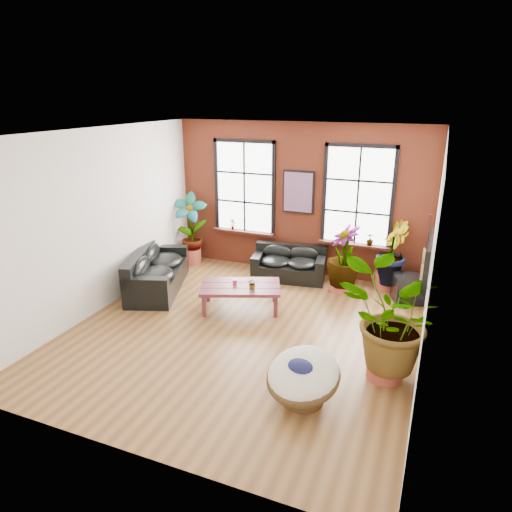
# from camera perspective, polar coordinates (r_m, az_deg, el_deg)

# --- Properties ---
(room) EXTENTS (6.04, 6.54, 3.54)m
(room) POSITION_cam_1_polar(r_m,az_deg,el_deg) (7.84, -1.24, 2.39)
(room) COLOR brown
(room) RESTS_ON ground
(sofa_back) EXTENTS (1.76, 1.07, 0.76)m
(sofa_back) POSITION_cam_1_polar(r_m,az_deg,el_deg) (10.60, 4.17, -1.03)
(sofa_back) COLOR black
(sofa_back) RESTS_ON ground
(sofa_left) EXTENTS (1.63, 2.41, 0.88)m
(sofa_left) POSITION_cam_1_polar(r_m,az_deg,el_deg) (10.22, -12.47, -1.92)
(sofa_left) COLOR black
(sofa_left) RESTS_ON ground
(coffee_table) EXTENTS (1.77, 1.40, 0.60)m
(coffee_table) POSITION_cam_1_polar(r_m,az_deg,el_deg) (9.05, -1.96, -4.02)
(coffee_table) COLOR #581F29
(coffee_table) RESTS_ON ground
(papasan_chair) EXTENTS (1.29, 1.30, 0.77)m
(papasan_chair) POSITION_cam_1_polar(r_m,az_deg,el_deg) (6.52, 5.88, -14.75)
(papasan_chair) COLOR #52391D
(papasan_chair) RESTS_ON ground
(poster) EXTENTS (0.74, 0.06, 0.98)m
(poster) POSITION_cam_1_polar(r_m,az_deg,el_deg) (10.56, 5.31, 7.95)
(poster) COLOR black
(poster) RESTS_ON room
(tv_wall_unit) EXTENTS (0.13, 1.86, 1.20)m
(tv_wall_unit) POSITION_cam_1_polar(r_m,az_deg,el_deg) (7.75, 20.53, -0.70)
(tv_wall_unit) COLOR black
(tv_wall_unit) RESTS_ON room
(media_box) EXTENTS (0.81, 0.74, 0.55)m
(media_box) POSITION_cam_1_polar(r_m,az_deg,el_deg) (9.95, 18.72, -3.88)
(media_box) COLOR black
(media_box) RESTS_ON ground
(pot_back_left) EXTENTS (0.59, 0.59, 0.39)m
(pot_back_left) POSITION_cam_1_polar(r_m,az_deg,el_deg) (11.71, -8.15, 0.08)
(pot_back_left) COLOR #B84C3C
(pot_back_left) RESTS_ON ground
(pot_back_right) EXTENTS (0.57, 0.57, 0.36)m
(pot_back_right) POSITION_cam_1_polar(r_m,az_deg,el_deg) (10.48, 15.97, -2.97)
(pot_back_right) COLOR #B84C3C
(pot_back_right) RESTS_ON ground
(pot_right_wall) EXTENTS (0.64, 0.64, 0.40)m
(pot_right_wall) POSITION_cam_1_polar(r_m,az_deg,el_deg) (7.33, 15.83, -13.07)
(pot_right_wall) COLOR #B84C3C
(pot_right_wall) RESTS_ON ground
(pot_mid) EXTENTS (0.67, 0.67, 0.38)m
(pot_mid) POSITION_cam_1_polar(r_m,az_deg,el_deg) (10.15, 10.68, -3.20)
(pot_mid) COLOR #B84C3C
(pot_mid) RESTS_ON ground
(floor_plant_back_left) EXTENTS (1.02, 0.86, 1.65)m
(floor_plant_back_left) POSITION_cam_1_polar(r_m,az_deg,el_deg) (11.44, -8.22, 3.72)
(floor_plant_back_left) COLOR #245717
(floor_plant_back_left) RESTS_ON ground
(floor_plant_back_right) EXTENTS (0.71, 0.84, 1.40)m
(floor_plant_back_right) POSITION_cam_1_polar(r_m,az_deg,el_deg) (10.24, 16.53, 0.47)
(floor_plant_back_right) COLOR #245717
(floor_plant_back_right) RESTS_ON ground
(floor_plant_right_wall) EXTENTS (1.83, 1.73, 1.63)m
(floor_plant_right_wall) POSITION_cam_1_polar(r_m,az_deg,el_deg) (6.93, 16.37, -7.74)
(floor_plant_right_wall) COLOR #245717
(floor_plant_right_wall) RESTS_ON ground
(floor_plant_mid) EXTENTS (1.04, 1.04, 1.34)m
(floor_plant_mid) POSITION_cam_1_polar(r_m,az_deg,el_deg) (9.90, 10.97, 0.02)
(floor_plant_mid) COLOR #245717
(floor_plant_mid) RESTS_ON ground
(table_plant) EXTENTS (0.26, 0.24, 0.23)m
(table_plant) POSITION_cam_1_polar(r_m,az_deg,el_deg) (8.82, -0.43, -3.43)
(table_plant) COLOR #245717
(table_plant) RESTS_ON coffee_table
(sill_plant_left) EXTENTS (0.17, 0.17, 0.27)m
(sill_plant_left) POSITION_cam_1_polar(r_m,az_deg,el_deg) (11.30, -2.96, 4.01)
(sill_plant_left) COLOR #245717
(sill_plant_left) RESTS_ON room
(sill_plant_right) EXTENTS (0.19, 0.19, 0.27)m
(sill_plant_right) POSITION_cam_1_polar(r_m,az_deg,el_deg) (10.39, 14.06, 2.04)
(sill_plant_right) COLOR #245717
(sill_plant_right) RESTS_ON room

